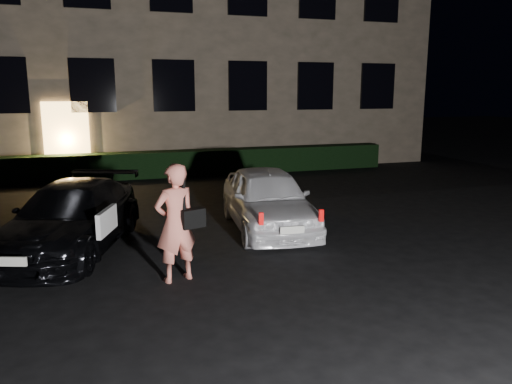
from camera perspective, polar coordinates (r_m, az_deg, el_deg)
name	(u,v)px	position (r m, az deg, el deg)	size (l,w,h in m)	color
ground	(297,293)	(7.32, 4.67, -11.40)	(80.00, 80.00, 0.00)	black
building	(156,10)	(21.59, -11.35, 19.72)	(20.00, 8.11, 12.00)	brown
hedge	(178,163)	(17.09, -8.86, 3.25)	(15.00, 0.70, 0.85)	black
sedan	(71,217)	(9.59, -20.36, -2.75)	(2.96, 4.46, 1.20)	black
hatch	(268,199)	(10.33, 1.34, -0.77)	(1.90, 3.92, 1.29)	white
man	(176,223)	(7.55, -9.12, -3.50)	(0.83, 0.61, 1.80)	#E37966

